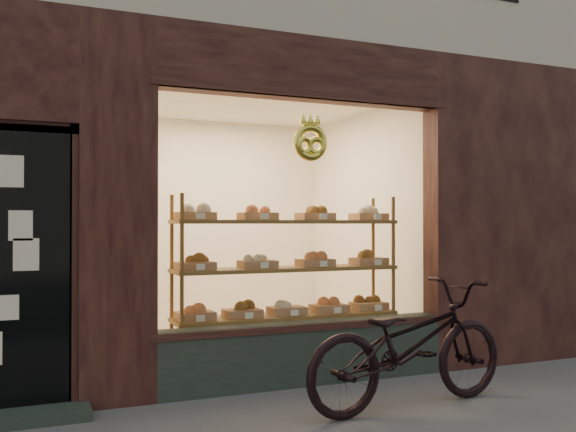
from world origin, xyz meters
name	(u,v)px	position (x,y,z in m)	size (l,w,h in m)	color
display_shelf	(287,284)	(0.45, 2.55, 0.85)	(2.20, 0.45, 1.70)	brown
bicycle	(409,344)	(0.88, 1.13, 0.49)	(0.65, 1.88, 0.99)	black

